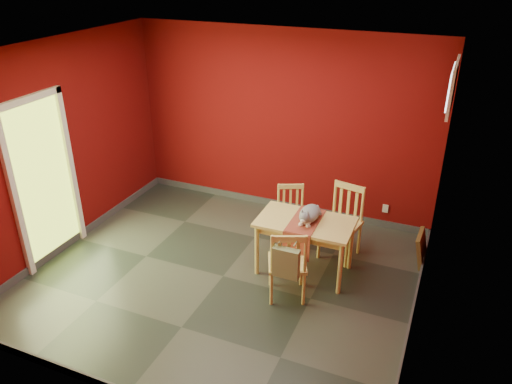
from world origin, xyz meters
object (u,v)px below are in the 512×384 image
at_px(dining_table, 305,227).
at_px(chair_far_right, 342,221).
at_px(chair_near, 287,263).
at_px(picture_frame, 421,248).
at_px(tote_bag, 286,263).
at_px(chair_far_left, 291,214).
at_px(cat, 310,211).

distance_m(dining_table, chair_far_right, 0.65).
height_order(chair_near, picture_frame, chair_near).
bearing_deg(dining_table, chair_near, -91.79).
relative_size(chair_far_right, tote_bag, 2.32).
bearing_deg(chair_far_left, tote_bag, -72.95).
bearing_deg(cat, picture_frame, 20.96).
bearing_deg(cat, chair_far_right, 52.10).
relative_size(chair_near, picture_frame, 2.15).
distance_m(chair_far_left, picture_frame, 1.73).
bearing_deg(picture_frame, dining_table, -150.03).
bearing_deg(dining_table, chair_far_left, 122.76).
bearing_deg(tote_bag, chair_far_right, 77.78).
distance_m(chair_near, tote_bag, 0.26).
xyz_separation_m(chair_far_left, chair_near, (0.37, -1.18, 0.05)).
xyz_separation_m(chair_far_left, picture_frame, (1.71, 0.16, -0.20)).
bearing_deg(picture_frame, chair_far_right, -168.17).
bearing_deg(chair_far_right, chair_near, -106.92).
distance_m(chair_far_left, chair_far_right, 0.72).
bearing_deg(cat, dining_table, -138.69).
height_order(tote_bag, cat, cat).
bearing_deg(chair_far_left, chair_far_right, -4.14).
bearing_deg(chair_far_left, cat, -53.28).
xyz_separation_m(dining_table, cat, (0.03, 0.04, 0.21)).
height_order(chair_far_right, picture_frame, chair_far_right).
height_order(dining_table, tote_bag, tote_bag).
relative_size(chair_far_left, cat, 1.71).
height_order(dining_table, chair_far_left, chair_far_left).
relative_size(chair_far_left, chair_near, 0.89).
xyz_separation_m(cat, picture_frame, (1.29, 0.72, -0.62)).
bearing_deg(chair_far_right, cat, -119.56).
xyz_separation_m(dining_table, picture_frame, (1.32, 0.76, -0.42)).
xyz_separation_m(chair_near, cat, (0.05, 0.61, 0.37)).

